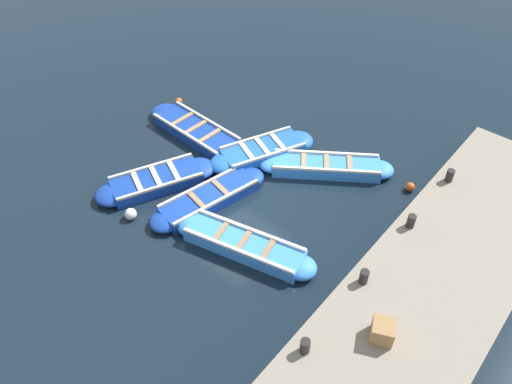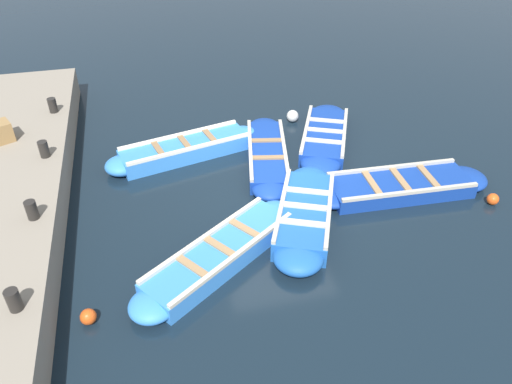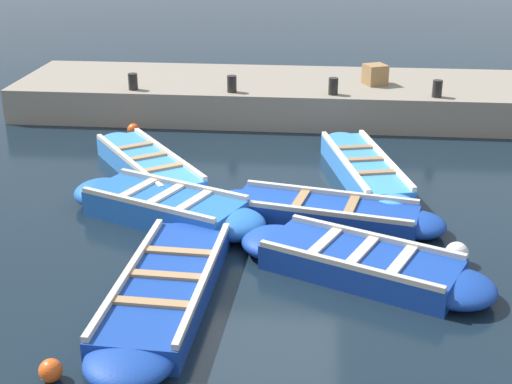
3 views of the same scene
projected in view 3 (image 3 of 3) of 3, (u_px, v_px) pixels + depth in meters
ground_plane at (262, 219)px, 10.86m from camera, size 120.00×120.00×0.00m
boat_broadside at (325, 213)px, 10.68m from camera, size 1.51×3.65×0.38m
boat_alongside at (167, 287)px, 8.63m from camera, size 4.01×1.16×0.37m
boat_drifting at (148, 166)px, 12.48m from camera, size 3.59×2.87×0.41m
boat_centre at (165, 207)px, 10.76m from camera, size 2.17×3.43×0.46m
boat_far_corner at (364, 170)px, 12.29m from camera, size 3.86×1.62×0.43m
boat_tucked at (361, 264)px, 9.17m from camera, size 2.26×3.52×0.40m
quay_wall at (285, 96)px, 16.16m from camera, size 3.06×11.96×0.75m
bollard_north at (133, 82)px, 15.14m from camera, size 0.20×0.20×0.35m
bollard_mid_north at (232, 84)px, 14.96m from camera, size 0.20×0.20×0.35m
bollard_mid_south at (333, 86)px, 14.77m from camera, size 0.20×0.20×0.35m
bollard_south at (437, 89)px, 14.58m from camera, size 0.20×0.20×0.35m
wooden_crate at (375, 75)px, 15.56m from camera, size 0.58×0.58×0.44m
buoy_orange_near at (51, 371)px, 7.17m from camera, size 0.24×0.24×0.24m
buoy_yellow_far at (133, 130)px, 14.65m from camera, size 0.26×0.26×0.26m
buoy_white_drifting at (457, 254)px, 9.46m from camera, size 0.32×0.32×0.32m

